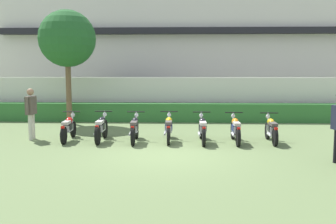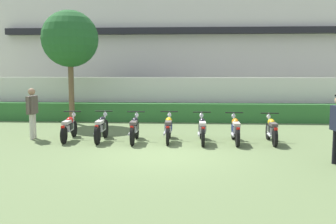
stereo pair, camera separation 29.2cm
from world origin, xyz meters
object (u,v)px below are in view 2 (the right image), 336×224
at_px(motorcycle_in_row_5, 235,129).
at_px(motorcycle_in_row_2, 135,128).
at_px(parked_car, 134,96).
at_px(motorcycle_in_row_6, 272,130).
at_px(motorcycle_in_row_3, 169,128).
at_px(motorcycle_in_row_4, 202,129).
at_px(tree_near_inspector, 70,39).
at_px(inspector_person, 32,109).
at_px(motorcycle_in_row_1, 101,127).
at_px(motorcycle_in_row_0, 69,127).

bearing_deg(motorcycle_in_row_5, motorcycle_in_row_2, 90.68).
bearing_deg(parked_car, motorcycle_in_row_6, -56.06).
xyz_separation_m(motorcycle_in_row_3, motorcycle_in_row_4, (1.11, -0.15, 0.00)).
bearing_deg(motorcycle_in_row_4, parked_car, 23.00).
distance_m(tree_near_inspector, inspector_person, 4.66).
xyz_separation_m(motorcycle_in_row_2, motorcycle_in_row_6, (4.48, 0.08, -0.01)).
relative_size(tree_near_inspector, motorcycle_in_row_6, 2.76).
xyz_separation_m(parked_car, motorcycle_in_row_3, (2.32, -7.63, -0.49)).
bearing_deg(inspector_person, motorcycle_in_row_4, -3.05).
xyz_separation_m(tree_near_inspector, motorcycle_in_row_3, (4.53, -4.00, -3.23)).
xyz_separation_m(motorcycle_in_row_2, motorcycle_in_row_3, (1.11, 0.17, -0.01)).
bearing_deg(motorcycle_in_row_5, motorcycle_in_row_3, 86.33).
distance_m(parked_car, motorcycle_in_row_4, 8.52).
distance_m(motorcycle_in_row_1, motorcycle_in_row_2, 1.13).
bearing_deg(motorcycle_in_row_4, motorcycle_in_row_2, 89.90).
xyz_separation_m(motorcycle_in_row_1, motorcycle_in_row_5, (4.43, -0.07, -0.01)).
relative_size(motorcycle_in_row_1, motorcycle_in_row_6, 1.06).
relative_size(tree_near_inspector, motorcycle_in_row_2, 2.69).
bearing_deg(parked_car, motorcycle_in_row_4, -68.61).
height_order(parked_car, motorcycle_in_row_2, parked_car).
bearing_deg(motorcycle_in_row_1, motorcycle_in_row_2, -95.71).
bearing_deg(motorcycle_in_row_6, motorcycle_in_row_3, 90.03).
height_order(motorcycle_in_row_0, motorcycle_in_row_2, motorcycle_in_row_2).
bearing_deg(motorcycle_in_row_5, motorcycle_in_row_0, 88.77).
xyz_separation_m(motorcycle_in_row_2, motorcycle_in_row_4, (2.22, 0.03, -0.00)).
xyz_separation_m(motorcycle_in_row_2, motorcycle_in_row_5, (3.30, 0.02, -0.01)).
bearing_deg(motorcycle_in_row_6, motorcycle_in_row_5, 94.46).
xyz_separation_m(tree_near_inspector, motorcycle_in_row_4, (5.64, -4.15, -3.23)).
height_order(parked_car, motorcycle_in_row_6, parked_car).
bearing_deg(inspector_person, parked_car, 72.41).
bearing_deg(motorcycle_in_row_0, motorcycle_in_row_1, -96.81).
distance_m(motorcycle_in_row_2, motorcycle_in_row_5, 3.30).
distance_m(parked_car, inspector_person, 7.84).
xyz_separation_m(motorcycle_in_row_1, motorcycle_in_row_3, (2.24, 0.08, -0.01)).
height_order(parked_car, tree_near_inspector, tree_near_inspector).
height_order(tree_near_inspector, motorcycle_in_row_0, tree_near_inspector).
height_order(parked_car, motorcycle_in_row_0, parked_car).
bearing_deg(motorcycle_in_row_1, tree_near_inspector, 28.20).
relative_size(motorcycle_in_row_2, motorcycle_in_row_6, 1.03).
bearing_deg(motorcycle_in_row_3, motorcycle_in_row_4, -98.64).
height_order(motorcycle_in_row_3, motorcycle_in_row_6, motorcycle_in_row_3).
bearing_deg(tree_near_inspector, motorcycle_in_row_2, -50.72).
height_order(motorcycle_in_row_2, motorcycle_in_row_3, motorcycle_in_row_2).
relative_size(tree_near_inspector, motorcycle_in_row_0, 2.65).
xyz_separation_m(motorcycle_in_row_1, motorcycle_in_row_6, (5.60, -0.01, -0.02)).
distance_m(motorcycle_in_row_5, inspector_person, 6.91).
distance_m(tree_near_inspector, motorcycle_in_row_4, 7.71).
relative_size(motorcycle_in_row_0, motorcycle_in_row_2, 1.01).
bearing_deg(motorcycle_in_row_2, motorcycle_in_row_0, 84.31).
xyz_separation_m(tree_near_inspector, motorcycle_in_row_0, (1.16, -4.01, -3.24)).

